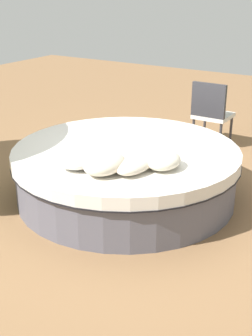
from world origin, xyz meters
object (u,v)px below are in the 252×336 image
(throw_pillow_2, at_px, (135,164))
(patio_chair, at_px, (211,110))
(throw_pillow_0, at_px, (80,159))
(throw_pillow_1, at_px, (105,164))
(throw_pillow_3, at_px, (163,161))
(round_bed, at_px, (126,172))

(throw_pillow_2, height_order, patio_chair, patio_chair)
(throw_pillow_2, xyz_separation_m, patio_chair, (-2.71, -0.32, -0.11))
(throw_pillow_0, relative_size, throw_pillow_1, 1.01)
(throw_pillow_2, relative_size, patio_chair, 0.57)
(throw_pillow_0, distance_m, throw_pillow_3, 0.84)
(throw_pillow_1, bearing_deg, patio_chair, -178.33)
(round_bed, distance_m, throw_pillow_2, 0.76)
(round_bed, relative_size, throw_pillow_0, 5.02)
(throw_pillow_0, relative_size, patio_chair, 0.52)
(patio_chair, bearing_deg, throw_pillow_1, -87.34)
(patio_chair, bearing_deg, round_bed, -91.98)
(patio_chair, bearing_deg, throw_pillow_2, -82.37)
(round_bed, xyz_separation_m, patio_chair, (-2.20, 0.11, 0.25))
(round_bed, height_order, throw_pillow_0, throw_pillow_0)
(round_bed, bearing_deg, throw_pillow_2, 40.12)
(throw_pillow_0, xyz_separation_m, throw_pillow_2, (-0.19, 0.54, -0.01))
(throw_pillow_1, distance_m, throw_pillow_2, 0.30)
(throw_pillow_1, height_order, patio_chair, patio_chair)
(round_bed, height_order, patio_chair, patio_chair)
(throw_pillow_2, bearing_deg, throw_pillow_1, -49.79)
(throw_pillow_0, bearing_deg, throw_pillow_1, 88.44)
(throw_pillow_3, bearing_deg, throw_pillow_2, -43.83)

